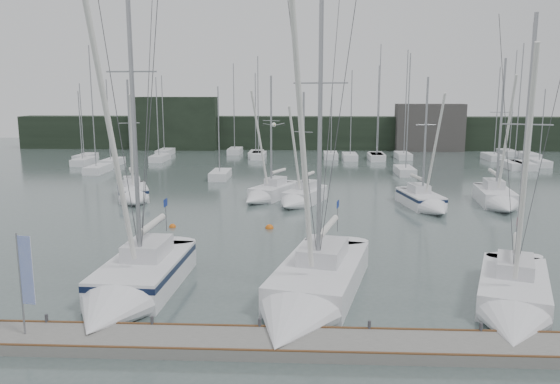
# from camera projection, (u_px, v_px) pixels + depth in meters

# --- Properties ---
(ground) EXTENTS (160.00, 160.00, 0.00)m
(ground) POSITION_uv_depth(u_px,v_px,m) (313.00, 297.00, 23.98)
(ground) COLOR #4B5B59
(ground) RESTS_ON ground
(dock) EXTENTS (24.00, 2.00, 0.40)m
(dock) POSITION_uv_depth(u_px,v_px,m) (314.00, 344.00, 19.03)
(dock) COLOR #62625D
(dock) RESTS_ON ground
(far_treeline) EXTENTS (90.00, 4.00, 5.00)m
(far_treeline) POSITION_uv_depth(u_px,v_px,m) (309.00, 133.00, 84.40)
(far_treeline) COLOR black
(far_treeline) RESTS_ON ground
(far_building_left) EXTENTS (12.00, 3.00, 8.00)m
(far_building_left) POSITION_uv_depth(u_px,v_px,m) (178.00, 123.00, 83.11)
(far_building_left) COLOR black
(far_building_left) RESTS_ON ground
(far_building_right) EXTENTS (10.00, 3.00, 7.00)m
(far_building_right) POSITION_uv_depth(u_px,v_px,m) (429.00, 128.00, 81.40)
(far_building_right) COLOR #403D3A
(far_building_right) RESTS_ON ground
(mast_forest) EXTENTS (60.05, 27.00, 14.85)m
(mast_forest) POSITION_uv_depth(u_px,v_px,m) (320.00, 158.00, 69.29)
(mast_forest) COLOR white
(mast_forest) RESTS_ON ground
(sailboat_near_left) EXTENTS (3.55, 10.03, 16.41)m
(sailboat_near_left) POSITION_uv_depth(u_px,v_px,m) (131.00, 287.00, 23.35)
(sailboat_near_left) COLOR white
(sailboat_near_left) RESTS_ON ground
(sailboat_near_center) EXTENTS (5.85, 11.68, 15.76)m
(sailboat_near_center) POSITION_uv_depth(u_px,v_px,m) (308.00, 296.00, 22.54)
(sailboat_near_center) COLOR white
(sailboat_near_center) RESTS_ON ground
(sailboat_near_right) EXTENTS (5.61, 9.29, 12.87)m
(sailboat_near_right) POSITION_uv_depth(u_px,v_px,m) (514.00, 304.00, 21.88)
(sailboat_near_right) COLOR white
(sailboat_near_right) RESTS_ON ground
(sailboat_mid_a) EXTENTS (4.55, 7.04, 10.55)m
(sailboat_mid_a) POSITION_uv_depth(u_px,v_px,m) (133.00, 195.00, 44.58)
(sailboat_mid_a) COLOR white
(sailboat_mid_a) RESTS_ON ground
(sailboat_mid_b) EXTENTS (4.89, 7.21, 10.83)m
(sailboat_mid_b) POSITION_uv_depth(u_px,v_px,m) (266.00, 194.00, 44.96)
(sailboat_mid_b) COLOR white
(sailboat_mid_b) RESTS_ON ground
(sailboat_mid_c) EXTENTS (4.36, 6.50, 9.51)m
(sailboat_mid_c) POSITION_uv_depth(u_px,v_px,m) (299.00, 199.00, 43.01)
(sailboat_mid_c) COLOR white
(sailboat_mid_c) RESTS_ON ground
(sailboat_mid_d) EXTENTS (3.50, 7.24, 10.68)m
(sailboat_mid_d) POSITION_uv_depth(u_px,v_px,m) (427.00, 203.00, 41.47)
(sailboat_mid_d) COLOR white
(sailboat_mid_d) RESTS_ON ground
(sailboat_mid_e) EXTENTS (3.28, 7.82, 12.14)m
(sailboat_mid_e) POSITION_uv_depth(u_px,v_px,m) (499.00, 200.00, 42.31)
(sailboat_mid_e) COLOR white
(sailboat_mid_e) RESTS_ON ground
(buoy_a) EXTENTS (0.55, 0.55, 0.55)m
(buoy_a) POSITION_uv_depth(u_px,v_px,m) (269.00, 228.00, 35.88)
(buoy_a) COLOR #D05C12
(buoy_a) RESTS_ON ground
(buoy_c) EXTENTS (0.46, 0.46, 0.46)m
(buoy_c) POSITION_uv_depth(u_px,v_px,m) (172.00, 227.00, 36.20)
(buoy_c) COLOR #D05C12
(buoy_c) RESTS_ON ground
(dock_banner) EXTENTS (0.56, 0.13, 3.71)m
(dock_banner) POSITION_uv_depth(u_px,v_px,m) (24.00, 275.00, 18.97)
(dock_banner) COLOR gray
(dock_banner) RESTS_ON dock
(seagull) EXTENTS (0.95, 0.46, 0.19)m
(seagull) POSITION_uv_depth(u_px,v_px,m) (274.00, 125.00, 23.72)
(seagull) COLOR silver
(seagull) RESTS_ON ground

